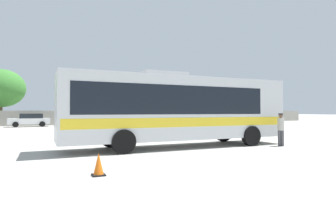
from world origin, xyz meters
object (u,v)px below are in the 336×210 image
object	(u,v)px
utility_pole_near	(114,98)
roadside_tree_midright	(115,89)
attendant_by_bus_door	(281,127)
traffic_cone_on_apron	(99,164)
roadside_tree_midleft	(1,88)
coach_bus_silver_yellow	(176,108)
parked_car_second_white	(30,120)

from	to	relation	value
utility_pole_near	roadside_tree_midright	bearing A→B (deg)	68.02
attendant_by_bus_door	roadside_tree_midright	size ratio (longest dim) A/B	0.23
attendant_by_bus_door	traffic_cone_on_apron	distance (m)	10.31
utility_pole_near	roadside_tree_midleft	world-z (taller)	utility_pole_near
traffic_cone_on_apron	coach_bus_silver_yellow	bearing A→B (deg)	44.96
coach_bus_silver_yellow	attendant_by_bus_door	world-z (taller)	coach_bus_silver_yellow
roadside_tree_midleft	traffic_cone_on_apron	xyz separation A→B (m)	(6.11, -34.98, -4.57)
parked_car_second_white	utility_pole_near	xyz separation A→B (m)	(11.21, 4.84, 3.07)
attendant_by_bus_door	parked_car_second_white	bearing A→B (deg)	115.53
coach_bus_silver_yellow	roadside_tree_midright	size ratio (longest dim) A/B	1.58
utility_pole_near	roadside_tree_midright	size ratio (longest dim) A/B	1.00
roadside_tree_midleft	roadside_tree_midright	bearing A→B (deg)	1.01
coach_bus_silver_yellow	utility_pole_near	world-z (taller)	utility_pole_near
parked_car_second_white	roadside_tree_midleft	world-z (taller)	roadside_tree_midleft
parked_car_second_white	roadside_tree_midleft	bearing A→B (deg)	120.30
traffic_cone_on_apron	roadside_tree_midright	bearing A→B (deg)	75.26
roadside_tree_midright	attendant_by_bus_door	bearing A→B (deg)	-88.91
parked_car_second_white	utility_pole_near	bearing A→B (deg)	23.37
coach_bus_silver_yellow	roadside_tree_midright	xyz separation A→B (m)	(4.49, 30.48, 3.28)
coach_bus_silver_yellow	parked_car_second_white	distance (m)	25.24
attendant_by_bus_door	roadside_tree_midleft	size ratio (longest dim) A/B	0.23
attendant_by_bus_door	traffic_cone_on_apron	xyz separation A→B (m)	(-9.88, -2.85, -0.66)
attendant_by_bus_door	roadside_tree_midright	xyz separation A→B (m)	(-0.61, 32.40, 4.30)
attendant_by_bus_door	roadside_tree_midright	distance (m)	32.69
coach_bus_silver_yellow	roadside_tree_midleft	size ratio (longest dim) A/B	1.58
parked_car_second_white	roadside_tree_midright	bearing A→B (deg)	28.27
attendant_by_bus_door	roadside_tree_midleft	bearing A→B (deg)	116.46
coach_bus_silver_yellow	traffic_cone_on_apron	size ratio (longest dim) A/B	18.25
coach_bus_silver_yellow	utility_pole_near	bearing A→B (deg)	82.37
traffic_cone_on_apron	utility_pole_near	bearing A→B (deg)	75.60
parked_car_second_white	utility_pole_near	world-z (taller)	utility_pole_near
roadside_tree_midright	traffic_cone_on_apron	xyz separation A→B (m)	(-9.27, -35.25, -4.95)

